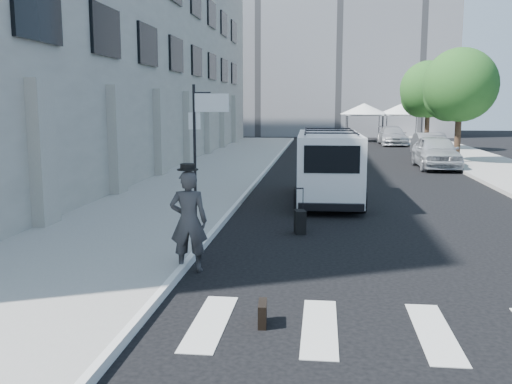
% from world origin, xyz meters
% --- Properties ---
extents(ground, '(120.00, 120.00, 0.00)m').
position_xyz_m(ground, '(0.00, 0.00, 0.00)').
color(ground, black).
rests_on(ground, ground).
extents(sidewalk_left, '(4.50, 48.00, 0.15)m').
position_xyz_m(sidewalk_left, '(-4.25, 16.00, 0.07)').
color(sidewalk_left, gray).
rests_on(sidewalk_left, ground).
extents(sidewalk_right, '(4.00, 56.00, 0.15)m').
position_xyz_m(sidewalk_right, '(9.00, 20.00, 0.07)').
color(sidewalk_right, gray).
rests_on(sidewalk_right, ground).
extents(building_left, '(10.00, 44.00, 12.00)m').
position_xyz_m(building_left, '(-11.50, 18.00, 6.00)').
color(building_left, gray).
rests_on(building_left, ground).
extents(building_far, '(22.00, 12.00, 25.00)m').
position_xyz_m(building_far, '(2.00, 50.00, 12.50)').
color(building_far, slate).
rests_on(building_far, ground).
extents(sign_pole, '(1.03, 0.07, 3.50)m').
position_xyz_m(sign_pole, '(-2.36, 3.20, 2.65)').
color(sign_pole, black).
rests_on(sign_pole, sidewalk_left).
extents(tree_near, '(3.80, 3.83, 6.03)m').
position_xyz_m(tree_near, '(7.50, 20.15, 3.97)').
color(tree_near, black).
rests_on(tree_near, ground).
extents(tree_far, '(3.80, 3.83, 6.03)m').
position_xyz_m(tree_far, '(7.50, 29.15, 3.97)').
color(tree_far, black).
rests_on(tree_far, ground).
extents(tent_left, '(4.00, 4.00, 3.20)m').
position_xyz_m(tent_left, '(4.00, 38.00, 2.71)').
color(tent_left, black).
rests_on(tent_left, ground).
extents(tent_right, '(4.00, 4.00, 3.20)m').
position_xyz_m(tent_right, '(7.20, 38.50, 2.71)').
color(tent_right, black).
rests_on(tent_right, ground).
extents(businessman, '(0.76, 0.55, 1.95)m').
position_xyz_m(businessman, '(-1.90, -0.50, 0.98)').
color(businessman, '#323234').
rests_on(businessman, ground).
extents(briefcase, '(0.15, 0.45, 0.34)m').
position_xyz_m(briefcase, '(-0.23, -3.00, 0.17)').
color(briefcase, black).
rests_on(briefcase, ground).
extents(suitcase, '(0.33, 0.44, 1.11)m').
position_xyz_m(suitcase, '(0.08, 2.97, 0.30)').
color(suitcase, black).
rests_on(suitcase, ground).
extents(cargo_van, '(2.21, 5.96, 2.23)m').
position_xyz_m(cargo_van, '(0.80, 7.87, 1.16)').
color(cargo_van, white).
rests_on(cargo_van, ground).
extents(parked_car_a, '(2.01, 4.85, 1.64)m').
position_xyz_m(parked_car_a, '(6.17, 18.09, 0.82)').
color(parked_car_a, '#ADB1B6').
rests_on(parked_car_a, ground).
extents(parked_car_b, '(1.64, 4.53, 1.48)m').
position_xyz_m(parked_car_b, '(6.80, 23.05, 0.74)').
color(parked_car_b, '#4E5054').
rests_on(parked_car_b, ground).
extents(parked_car_c, '(2.08, 4.91, 1.41)m').
position_xyz_m(parked_car_c, '(5.93, 34.14, 0.71)').
color(parked_car_c, '#A3A5AB').
rests_on(parked_car_c, ground).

